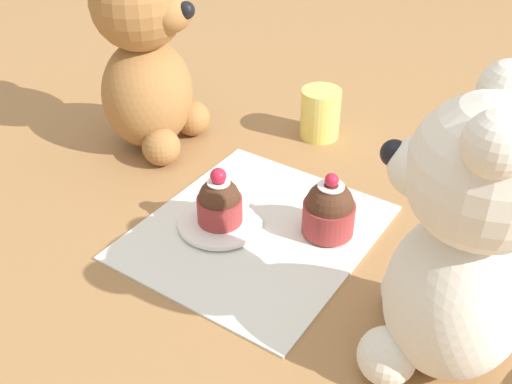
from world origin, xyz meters
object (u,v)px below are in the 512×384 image
Objects in this scene: teddy_bear_cream at (462,246)px; juice_glass at (320,113)px; teddy_bear_tan at (146,57)px; saucer_plate at (220,222)px; cupcake_near_cream_bear at (329,210)px; cupcake_near_tan_bear at (219,202)px.

teddy_bear_cream is 3.74× the size of juice_glass.
teddy_bear_tan reaches higher than saucer_plate.
juice_glass is at bearing -148.77° from cupcake_near_cream_bear.
teddy_bear_cream and teddy_bear_tan have the same top height.
teddy_bear_tan is 3.49× the size of cupcake_near_cream_bear.
juice_glass is at bearing -178.08° from saucer_plate.
saucer_plate is (-0.04, -0.26, -0.12)m from teddy_bear_cream.
cupcake_near_cream_bear is 0.79× the size of saucer_plate.
teddy_bear_tan is at bearing -118.51° from cupcake_near_tan_bear.
cupcake_near_cream_bear is (0.05, 0.29, -0.09)m from teddy_bear_tan.
saucer_plate is at bearing -128.89° from teddy_bear_tan.
cupcake_near_cream_bear is 1.10× the size of cupcake_near_tan_bear.
teddy_bear_cream is 0.29m from saucer_plate.
teddy_bear_cream is at bearing -117.42° from teddy_bear_tan.
cupcake_near_tan_bear is at bearing 1.92° from juice_glass.
teddy_bear_tan reaches higher than cupcake_near_tan_bear.
juice_glass reaches higher than saucer_plate.
cupcake_near_tan_bear is at bearing -128.89° from teddy_bear_tan.
juice_glass is at bearing -146.30° from teddy_bear_cream.
teddy_bear_cream is at bearing 82.09° from cupcake_near_tan_bear.
saucer_plate is at bearing 0.00° from cupcake_near_tan_bear.
saucer_plate is at bearing -108.31° from teddy_bear_cream.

